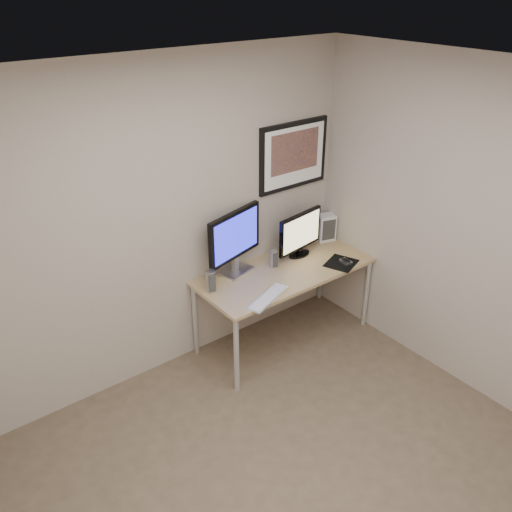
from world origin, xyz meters
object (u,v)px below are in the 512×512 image
at_px(desk, 285,276).
at_px(monitor_tv, 300,233).
at_px(keyboard, 268,297).
at_px(monitor_large, 235,240).
at_px(speaker_right, 273,259).
at_px(framed_art, 294,155).
at_px(speaker_left, 211,281).
at_px(fan_unit, 326,227).

relative_size(desk, monitor_tv, 2.99).
bearing_deg(keyboard, monitor_large, 64.00).
bearing_deg(monitor_large, speaker_right, -37.45).
height_order(framed_art, keyboard, framed_art).
bearing_deg(monitor_large, speaker_left, -173.54).
relative_size(desk, monitor_large, 2.60).
xyz_separation_m(framed_art, speaker_right, (-0.40, -0.22, -0.81)).
relative_size(desk, framed_art, 2.13).
xyz_separation_m(monitor_tv, keyboard, (-0.69, -0.40, -0.22)).
distance_m(speaker_left, speaker_right, 0.67).
bearing_deg(keyboard, desk, 12.37).
distance_m(desk, fan_unit, 0.77).
height_order(desk, framed_art, framed_art).
bearing_deg(monitor_tv, monitor_large, 161.94).
distance_m(framed_art, keyboard, 1.31).
xyz_separation_m(desk, speaker_left, (-0.71, 0.10, 0.16)).
relative_size(desk, speaker_left, 8.41).
bearing_deg(desk, framed_art, 43.46).
distance_m(desk, framed_art, 1.07).
height_order(monitor_large, speaker_left, monitor_large).
xyz_separation_m(monitor_large, speaker_left, (-0.35, -0.14, -0.22)).
bearing_deg(monitor_large, fan_unit, -15.79).
relative_size(framed_art, fan_unit, 2.89).
distance_m(framed_art, monitor_large, 0.92).
bearing_deg(keyboard, speaker_right, 25.06).
bearing_deg(monitor_tv, fan_unit, 4.35).
xyz_separation_m(speaker_right, fan_unit, (0.75, 0.12, 0.05)).
bearing_deg(framed_art, monitor_tv, -108.66).
bearing_deg(keyboard, framed_art, 17.25).
xyz_separation_m(monitor_large, fan_unit, (1.07, -0.01, -0.19)).
height_order(desk, monitor_large, monitor_large).
relative_size(speaker_left, speaker_right, 1.16).
bearing_deg(keyboard, speaker_left, 107.85).
bearing_deg(speaker_right, monitor_large, 167.20).
bearing_deg(monitor_large, keyboard, -110.01).
bearing_deg(monitor_large, framed_art, -7.78).
bearing_deg(speaker_left, framed_art, 23.88).
distance_m(desk, monitor_large, 0.58).
distance_m(monitor_large, speaker_right, 0.42).
xyz_separation_m(desk, framed_art, (0.35, 0.33, 0.96)).
bearing_deg(desk, fan_unit, 17.86).
xyz_separation_m(monitor_large, monitor_tv, (0.65, -0.11, -0.09)).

